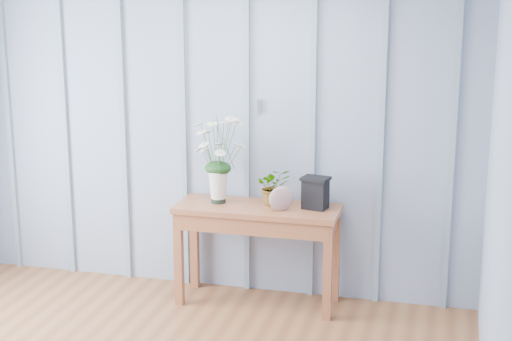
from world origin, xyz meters
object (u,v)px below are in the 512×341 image
(felt_disc_vessel, at_px, (281,199))
(carved_box, at_px, (315,193))
(sideboard, at_px, (258,221))
(daisy_vase, at_px, (218,146))

(felt_disc_vessel, distance_m, carved_box, 0.26)
(carved_box, bearing_deg, sideboard, -173.94)
(sideboard, distance_m, daisy_vase, 0.62)
(sideboard, bearing_deg, carved_box, 6.06)
(sideboard, relative_size, carved_box, 5.13)
(daisy_vase, height_order, felt_disc_vessel, daisy_vase)
(sideboard, xyz_separation_m, daisy_vase, (-0.31, 0.02, 0.54))
(sideboard, distance_m, carved_box, 0.48)
(sideboard, height_order, carved_box, carved_box)
(carved_box, bearing_deg, felt_disc_vessel, -151.92)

